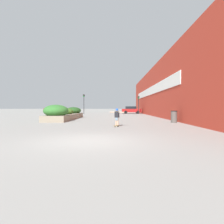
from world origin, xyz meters
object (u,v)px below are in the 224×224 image
skateboard (117,126)px  skateboarder (117,115)px  trash_bin (174,117)px  traffic_light_right (139,102)px  car_center_left (175,109)px  car_leftmost (131,110)px  car_center_right (55,109)px  traffic_light_left (84,101)px

skateboard → skateboarder: size_ratio=0.60×
skateboard → trash_bin: (4.86, 3.51, 0.44)m
skateboarder → traffic_light_right: bearing=106.2°
skateboard → car_center_left: size_ratio=0.17×
car_leftmost → car_center_right: bearing=-102.6°
skateboarder → car_center_right: bearing=140.0°
traffic_light_right → skateboarder: bearing=-100.0°
traffic_light_left → traffic_light_right: traffic_light_left is taller
skateboarder → car_leftmost: size_ratio=0.29×
skateboard → trash_bin: trash_bin is taller
car_leftmost → traffic_light_left: (-9.20, -3.14, 1.75)m
skateboarder → car_leftmost: bearing=109.7°
trash_bin → car_leftmost: 23.81m
traffic_light_left → skateboard: bearing=-75.9°
skateboard → traffic_light_right: bearing=106.2°
skateboard → car_leftmost: size_ratio=0.18×
traffic_light_left → traffic_light_right: 10.31m
car_center_right → traffic_light_left: (7.62, -6.91, 1.72)m
car_leftmost → traffic_light_right: (1.11, -3.20, 1.55)m
trash_bin → car_center_right: car_center_right is taller
trash_bin → traffic_light_left: 23.41m
car_leftmost → skateboard: bearing=-6.6°
trash_bin → traffic_light_right: (-0.61, 20.54, 1.82)m
skateboarder → traffic_light_left: (-6.06, 24.11, 1.74)m
car_center_left → skateboarder: bearing=-23.3°
traffic_light_right → car_center_right: bearing=158.7°
skateboard → car_leftmost: car_leftmost is taller
trash_bin → traffic_light_left: bearing=117.9°
traffic_light_left → trash_bin: bearing=-62.1°
car_center_right → traffic_light_right: 19.29m
trash_bin → skateboard: bearing=-144.2°
car_leftmost → car_center_left: size_ratio=0.96×
skateboarder → traffic_light_left: size_ratio=0.31×
car_center_left → traffic_light_left: size_ratio=1.09×
skateboard → car_center_right: bearing=140.0°
car_leftmost → traffic_light_right: 3.73m
trash_bin → car_leftmost: (-1.72, 23.75, 0.27)m
car_center_right → traffic_light_right: (17.92, -6.97, 1.53)m
trash_bin → traffic_light_left: traffic_light_left is taller
car_leftmost → traffic_light_right: size_ratio=1.15×
skateboard → traffic_light_left: 24.98m
skateboarder → traffic_light_left: 24.92m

